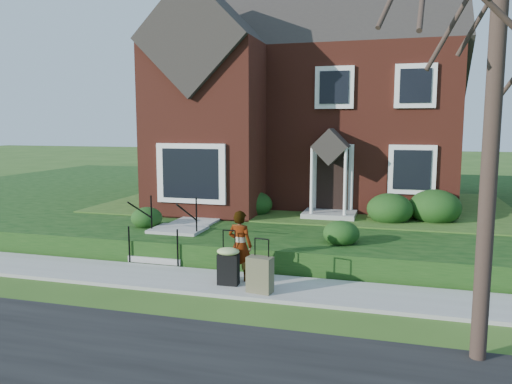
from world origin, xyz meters
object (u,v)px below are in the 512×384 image
(woman, at_px, (240,245))
(suitcase_olive, at_px, (260,275))
(suitcase_black, at_px, (228,264))
(front_steps, at_px, (171,239))

(woman, distance_m, suitcase_olive, 1.01)
(suitcase_black, xyz_separation_m, suitcase_olive, (0.78, -0.29, -0.09))
(suitcase_black, bearing_deg, suitcase_olive, -22.16)
(woman, relative_size, suitcase_olive, 1.40)
(woman, bearing_deg, suitcase_black, 80.72)
(suitcase_black, distance_m, suitcase_olive, 0.83)
(woman, bearing_deg, suitcase_olive, 143.99)
(front_steps, relative_size, suitcase_olive, 1.83)
(suitcase_black, height_order, suitcase_olive, suitcase_black)
(front_steps, distance_m, suitcase_olive, 3.82)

